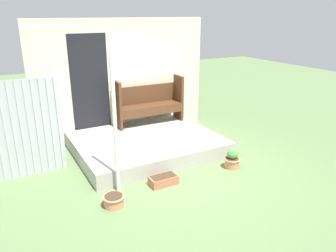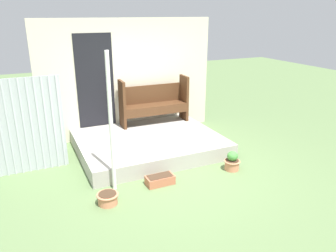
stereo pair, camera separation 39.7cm
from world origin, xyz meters
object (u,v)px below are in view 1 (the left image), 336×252
object	(u,v)px
flower_pot_left	(114,200)
planter_box_rect	(163,180)
bench	(149,101)
support_post	(115,126)
flower_pot_middle	(232,160)

from	to	relation	value
flower_pot_left	planter_box_rect	distance (m)	0.97
bench	flower_pot_left	distance (m)	3.08
support_post	flower_pot_middle	xyz separation A→B (m)	(2.12, -0.22, -0.95)
flower_pot_left	support_post	bearing A→B (deg)	60.86
bench	flower_pot_middle	distance (m)	2.43
support_post	flower_pot_middle	world-z (taller)	support_post
support_post	bench	bearing A→B (deg)	53.07
planter_box_rect	bench	bearing A→B (deg)	69.89
flower_pot_middle	bench	bearing A→B (deg)	104.55
flower_pot_middle	planter_box_rect	bearing A→B (deg)	177.69
flower_pot_middle	support_post	bearing A→B (deg)	174.09
bench	flower_pot_middle	world-z (taller)	bench
flower_pot_middle	planter_box_rect	xyz separation A→B (m)	(-1.39, 0.06, -0.08)
bench	flower_pot_left	xyz separation A→B (m)	(-1.75, -2.43, -0.71)
support_post	bench	world-z (taller)	support_post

